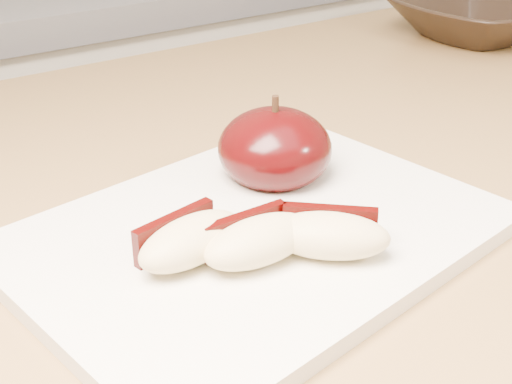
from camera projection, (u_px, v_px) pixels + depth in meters
back_cabinet at (29, 242)px, 1.27m from camera, size 2.40×0.62×0.94m
cutting_board at (256, 234)px, 0.46m from camera, size 0.33×0.27×0.01m
apple_half at (275, 149)px, 0.51m from camera, size 0.10×0.10×0.07m
apple_wedge_a at (189, 240)px, 0.42m from camera, size 0.08×0.05×0.03m
apple_wedge_b at (257, 240)px, 0.42m from camera, size 0.07×0.04×0.03m
apple_wedge_c at (329, 234)px, 0.42m from camera, size 0.08×0.08×0.03m
bowl at (476, 17)px, 0.87m from camera, size 0.20×0.20×0.05m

